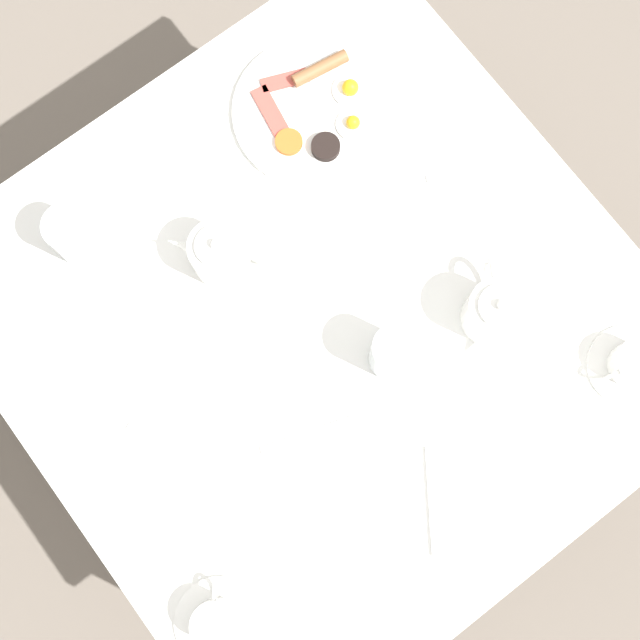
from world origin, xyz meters
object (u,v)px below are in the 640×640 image
breakfast_plate (315,110)px  teapot_near (494,311)px  teapot_far (221,254)px  teacup_with_saucer_right (216,623)px  water_glass_tall (74,236)px  napkin_folded (468,500)px  water_glass_short (394,353)px  knife_by_plate (318,432)px  spoon_for_tea (470,171)px  teacup_with_saucer_left (632,364)px  fork_by_plate (167,451)px

breakfast_plate → teapot_near: bearing=91.2°
teapot_far → teacup_with_saucer_right: bearing=102.2°
water_glass_tall → napkin_folded: bearing=109.4°
teapot_far → water_glass_short: size_ratio=1.35×
knife_by_plate → spoon_for_tea: size_ratio=1.31×
teacup_with_saucer_left → water_glass_tall: water_glass_tall is taller
teapot_near → napkin_folded: (0.23, 0.22, -0.05)m
teapot_near → knife_by_plate: 0.37m
teacup_with_saucer_left → teacup_with_saucer_right: 0.82m
teapot_far → napkin_folded: 0.60m
knife_by_plate → teapot_near: bearing=176.7°
teacup_with_saucer_left → knife_by_plate: size_ratio=0.72×
teapot_far → fork_by_plate: teapot_far is taller
teacup_with_saucer_left → fork_by_plate: size_ratio=0.92×
napkin_folded → spoon_for_tea: 0.59m
teapot_far → breakfast_plate: bearing=-107.8°
breakfast_plate → teacup_with_saucer_right: bearing=42.8°
teapot_far → fork_by_plate: 0.35m
teacup_with_saucer_left → water_glass_short: 0.41m
teapot_near → spoon_for_tea: 0.28m
breakfast_plate → napkin_folded: breakfast_plate is taller
teacup_with_saucer_left → spoon_for_tea: size_ratio=0.94×
teacup_with_saucer_left → knife_by_plate: (0.50, -0.23, -0.02)m
breakfast_plate → fork_by_plate: bearing=30.8°
teapot_near → water_glass_tall: teapot_near is taller
teapot_near → napkin_folded: size_ratio=0.75×
water_glass_tall → napkin_folded: 0.81m
teacup_with_saucer_right → napkin_folded: (-0.45, 0.10, -0.02)m
teacup_with_saucer_left → teacup_with_saucer_right: same height
teapot_far → spoon_for_tea: teapot_far is taller
teacup_with_saucer_right → water_glass_short: bearing=-160.9°
water_glass_short → spoon_for_tea: water_glass_short is taller
napkin_folded → spoon_for_tea: (-0.37, -0.45, -0.00)m
teapot_far → water_glass_tall: size_ratio=1.29×
water_glass_tall → knife_by_plate: (-0.14, 0.52, -0.06)m
fork_by_plate → knife_by_plate: (-0.23, 0.13, 0.00)m
fork_by_plate → teacup_with_saucer_right: bearing=71.5°
fork_by_plate → teapot_near: bearing=165.6°
teacup_with_saucer_right → spoon_for_tea: bearing=-156.5°
teacup_with_saucer_left → fork_by_plate: (0.72, -0.36, -0.02)m
teacup_with_saucer_right → napkin_folded: bearing=168.0°
napkin_folded → teapot_near: bearing=-135.6°
teacup_with_saucer_left → water_glass_short: size_ratio=1.27×
teacup_with_saucer_left → fork_by_plate: bearing=-26.7°
teapot_far → knife_by_plate: size_ratio=0.76×
water_glass_short → teacup_with_saucer_left: bearing=140.9°
water_glass_tall → fork_by_plate: size_ratio=0.75×
teapot_near → fork_by_plate: teapot_near is taller
breakfast_plate → water_glass_short: size_ratio=2.64×
teapot_near → teacup_with_saucer_right: bearing=-46.6°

